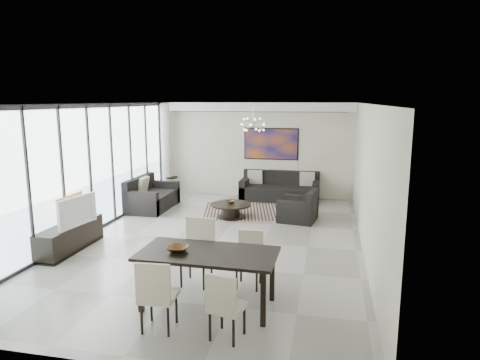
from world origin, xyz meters
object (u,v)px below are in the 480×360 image
(coffee_table, at_px, (231,210))
(tv_console, at_px, (69,237))
(sofa_main, at_px, (280,191))
(dining_table, at_px, (208,258))
(television, at_px, (73,211))

(coffee_table, distance_m, tv_console, 4.02)
(sofa_main, height_order, tv_console, sofa_main)
(coffee_table, distance_m, dining_table, 4.84)
(coffee_table, distance_m, television, 4.00)
(television, relative_size, dining_table, 0.51)
(sofa_main, relative_size, tv_console, 1.35)
(tv_console, bearing_deg, coffee_table, 49.39)
(sofa_main, distance_m, television, 6.35)
(sofa_main, bearing_deg, television, -122.92)
(tv_console, bearing_deg, television, -15.78)
(coffee_table, bearing_deg, tv_console, -130.61)
(sofa_main, distance_m, dining_table, 6.98)
(coffee_table, height_order, sofa_main, sofa_main)
(sofa_main, distance_m, tv_console, 6.38)
(coffee_table, xyz_separation_m, sofa_main, (0.99, 2.22, 0.08))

